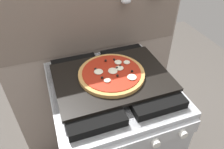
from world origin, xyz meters
TOP-DOWN VIEW (x-y plane):
  - kitchen_backsplash at (0.00, 0.33)m, footprint 1.10×0.09m
  - stove at (-0.00, -0.00)m, footprint 0.60×0.64m
  - baking_tray at (0.00, 0.00)m, footprint 0.54×0.38m
  - pizza_left at (0.01, 0.01)m, footprint 0.32×0.32m

SIDE VIEW (x-z plane):
  - stove at x=0.00m, z-range 0.00..0.90m
  - kitchen_backsplash at x=0.00m, z-range 0.01..1.56m
  - baking_tray at x=0.00m, z-range 0.90..0.92m
  - pizza_left at x=0.01m, z-range 0.91..0.94m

